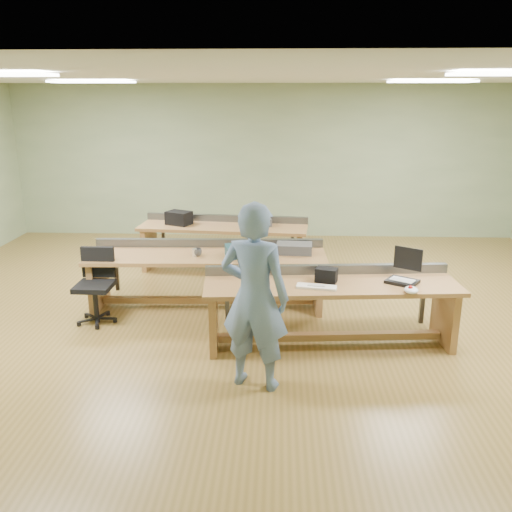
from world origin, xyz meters
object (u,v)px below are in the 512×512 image
at_px(task_chair, 96,295).
at_px(workbench_front, 330,298).
at_px(person, 255,297).
at_px(camera_bag, 326,275).
at_px(workbench_mid, 208,267).
at_px(parts_bin_grey, 294,248).
at_px(drinks_can, 195,253).
at_px(workbench_back, 224,237).
at_px(mug, 197,252).
at_px(laptop_base, 402,282).
at_px(parts_bin_teal, 242,251).

bearing_deg(task_chair, workbench_front, -9.43).
bearing_deg(person, camera_bag, -111.15).
xyz_separation_m(workbench_mid, parts_bin_grey, (1.16, 0.07, 0.25)).
relative_size(parts_bin_grey, drinks_can, 4.42).
bearing_deg(workbench_back, workbench_mid, -86.76).
relative_size(camera_bag, drinks_can, 2.21).
relative_size(mug, drinks_can, 1.19).
bearing_deg(camera_bag, workbench_mid, 161.56).
height_order(workbench_front, person, person).
height_order(workbench_mid, camera_bag, camera_bag).
height_order(camera_bag, mug, camera_bag).
bearing_deg(workbench_front, camera_bag, 164.90).
relative_size(person, camera_bag, 7.88).
xyz_separation_m(workbench_front, laptop_base, (0.80, 0.01, 0.21)).
distance_m(parts_bin_grey, mug, 1.29).
distance_m(workbench_mid, parts_bin_grey, 1.19).
distance_m(camera_bag, drinks_can, 1.89).
bearing_deg(drinks_can, task_chair, -160.68).
bearing_deg(drinks_can, person, -65.52).
distance_m(camera_bag, task_chair, 2.93).
xyz_separation_m(person, camera_bag, (0.77, 0.99, -0.10)).
height_order(workbench_front, mug, workbench_front).
bearing_deg(parts_bin_grey, person, -101.40).
relative_size(workbench_front, workbench_back, 1.05).
xyz_separation_m(camera_bag, mug, (-1.61, 0.96, -0.03)).
xyz_separation_m(camera_bag, task_chair, (-2.84, 0.51, -0.49)).
relative_size(workbench_back, task_chair, 2.95).
xyz_separation_m(camera_bag, parts_bin_grey, (-0.33, 1.16, -0.02)).
height_order(parts_bin_teal, drinks_can, parts_bin_teal).
bearing_deg(workbench_front, workbench_mid, 140.11).
height_order(person, parts_bin_grey, person).
height_order(parts_bin_grey, drinks_can, parts_bin_grey).
relative_size(task_chair, drinks_can, 8.78).
height_order(workbench_mid, mug, workbench_mid).
bearing_deg(parts_bin_teal, person, -82.45).
xyz_separation_m(workbench_mid, parts_bin_teal, (0.47, -0.11, 0.26)).
distance_m(task_chair, mug, 1.39).
bearing_deg(task_chair, drinks_can, 20.09).
xyz_separation_m(parts_bin_teal, mug, (-0.59, -0.01, -0.02)).
bearing_deg(parts_bin_grey, task_chair, -165.58).
relative_size(parts_bin_teal, parts_bin_grey, 0.87).
height_order(workbench_front, camera_bag, camera_bag).
bearing_deg(parts_bin_teal, workbench_mid, 166.50).
bearing_deg(workbench_mid, workbench_back, 86.14).
height_order(workbench_front, parts_bin_grey, parts_bin_grey).
height_order(workbench_mid, workbench_back, same).
relative_size(person, task_chair, 1.98).
distance_m(person, drinks_can, 2.12).
height_order(parts_bin_teal, mug, parts_bin_teal).
bearing_deg(mug, workbench_back, 84.45).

